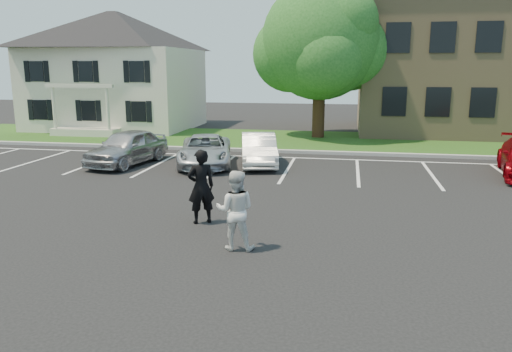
{
  "coord_description": "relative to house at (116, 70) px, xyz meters",
  "views": [
    {
      "loc": [
        2.35,
        -11.69,
        4.09
      ],
      "look_at": [
        0.0,
        1.0,
        1.25
      ],
      "focal_mm": 35.0,
      "sensor_mm": 36.0,
      "label": 1
    }
  ],
  "objects": [
    {
      "name": "grass_strip",
      "position": [
        13.0,
        -3.97,
        -3.79
      ],
      "size": [
        44.0,
        8.0,
        0.08
      ],
      "primitive_type": "cube",
      "color": "#233F0F",
      "rests_on": "ground"
    },
    {
      "name": "car_silver_west",
      "position": [
        6.16,
        -12.09,
        -3.09
      ],
      "size": [
        2.52,
        4.6,
        1.48
      ],
      "primitive_type": "imported",
      "rotation": [
        0.0,
        0.0,
        -0.18
      ],
      "color": "#A8A8AC",
      "rests_on": "ground"
    },
    {
      "name": "stall_lines",
      "position": [
        14.4,
        -11.02,
        -3.82
      ],
      "size": [
        34.0,
        5.36,
        0.01
      ],
      "color": "silver",
      "rests_on": "ground"
    },
    {
      "name": "car_white_sedan",
      "position": [
        11.68,
        -11.24,
        -3.16
      ],
      "size": [
        2.26,
        4.25,
        1.33
      ],
      "primitive_type": "imported",
      "rotation": [
        0.0,
        0.0,
        0.22
      ],
      "color": "silver",
      "rests_on": "ground"
    },
    {
      "name": "tree",
      "position": [
        13.73,
        -2.53,
        1.52
      ],
      "size": [
        7.8,
        7.2,
        8.8
      ],
      "color": "black",
      "rests_on": "ground"
    },
    {
      "name": "car_silver_minivan",
      "position": [
        9.48,
        -11.72,
        -3.19
      ],
      "size": [
        3.12,
        4.95,
        1.27
      ],
      "primitive_type": "imported",
      "rotation": [
        0.0,
        0.0,
        0.24
      ],
      "color": "#B4B6BB",
      "rests_on": "ground"
    },
    {
      "name": "ground_plane",
      "position": [
        13.0,
        -19.97,
        -3.83
      ],
      "size": [
        90.0,
        90.0,
        0.0
      ],
      "primitive_type": "plane",
      "color": "black",
      "rests_on": "ground"
    },
    {
      "name": "house",
      "position": [
        0.0,
        0.0,
        0.0
      ],
      "size": [
        10.3,
        9.22,
        7.6
      ],
      "color": "beige",
      "rests_on": "ground"
    },
    {
      "name": "man_white_shirt",
      "position": [
        12.92,
        -21.12,
        -2.91
      ],
      "size": [
        0.94,
        0.76,
        1.83
      ],
      "primitive_type": "imported",
      "rotation": [
        0.0,
        0.0,
        3.21
      ],
      "color": "silver",
      "rests_on": "ground"
    },
    {
      "name": "man_black_suit",
      "position": [
        11.6,
        -19.38,
        -2.83
      ],
      "size": [
        0.87,
        0.78,
        1.99
      ],
      "primitive_type": "imported",
      "rotation": [
        0.0,
        0.0,
        3.68
      ],
      "color": "black",
      "rests_on": "ground"
    },
    {
      "name": "curb",
      "position": [
        13.0,
        -7.97,
        -3.75
      ],
      "size": [
        40.0,
        0.3,
        0.15
      ],
      "primitive_type": "cube",
      "color": "gray",
      "rests_on": "ground"
    }
  ]
}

